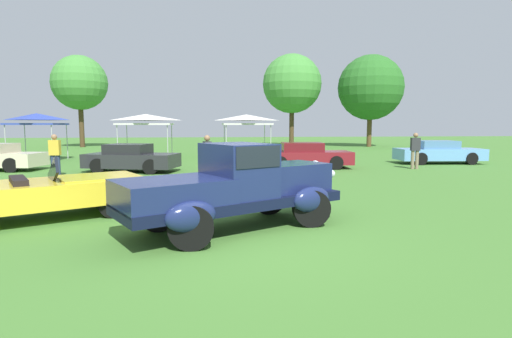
# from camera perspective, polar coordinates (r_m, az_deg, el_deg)

# --- Properties ---
(ground_plane) EXTENTS (120.00, 120.00, 0.00)m
(ground_plane) POSITION_cam_1_polar(r_m,az_deg,el_deg) (7.58, -1.38, -9.54)
(ground_plane) COLOR #42752D
(feature_pickup_truck) EXTENTS (4.63, 3.38, 1.70)m
(feature_pickup_truck) POSITION_cam_1_polar(r_m,az_deg,el_deg) (7.96, -3.00, -2.38)
(feature_pickup_truck) COLOR black
(feature_pickup_truck) RESTS_ON ground_plane
(neighbor_convertible) EXTENTS (4.63, 3.53, 1.40)m
(neighbor_convertible) POSITION_cam_1_polar(r_m,az_deg,el_deg) (10.03, -27.37, -2.95)
(neighbor_convertible) COLOR yellow
(neighbor_convertible) RESTS_ON ground_plane
(show_car_charcoal) EXTENTS (4.25, 2.68, 1.22)m
(show_car_charcoal) POSITION_cam_1_polar(r_m,az_deg,el_deg) (18.57, -17.22, 1.46)
(show_car_charcoal) COLOR #28282D
(show_car_charcoal) RESTS_ON ground_plane
(show_car_burgundy) EXTENTS (4.41, 2.01, 1.22)m
(show_car_burgundy) POSITION_cam_1_polar(r_m,az_deg,el_deg) (19.37, 6.91, 1.89)
(show_car_burgundy) COLOR maroon
(show_car_burgundy) RESTS_ON ground_plane
(show_car_skyblue) EXTENTS (4.55, 2.01, 1.22)m
(show_car_skyblue) POSITION_cam_1_polar(r_m,az_deg,el_deg) (23.61, 24.36, 2.16)
(show_car_skyblue) COLOR #669EDB
(show_car_skyblue) RESTS_ON ground_plane
(spectator_near_truck) EXTENTS (0.41, 0.26, 1.69)m
(spectator_near_truck) POSITION_cam_1_polar(r_m,az_deg,el_deg) (17.90, -26.48, 1.93)
(spectator_near_truck) COLOR #283351
(spectator_near_truck) RESTS_ON ground_plane
(spectator_by_row) EXTENTS (0.33, 0.45, 1.69)m
(spectator_by_row) POSITION_cam_1_polar(r_m,az_deg,el_deg) (14.85, -6.88, 1.78)
(spectator_by_row) COLOR #9E998E
(spectator_by_row) RESTS_ON ground_plane
(spectator_far_side) EXTENTS (0.43, 0.30, 1.69)m
(spectator_far_side) POSITION_cam_1_polar(r_m,az_deg,el_deg) (20.25, 21.54, 2.58)
(spectator_far_side) COLOR #7F7056
(spectator_far_side) RESTS_ON ground_plane
(canopy_tent_left_field) EXTENTS (2.66, 2.66, 2.71)m
(canopy_tent_left_field) POSITION_cam_1_polar(r_m,az_deg,el_deg) (26.28, -28.54, 6.30)
(canopy_tent_left_field) COLOR #B7B7BC
(canopy_tent_left_field) RESTS_ON ground_plane
(canopy_tent_center_field) EXTENTS (3.17, 3.17, 2.71)m
(canopy_tent_center_field) POSITION_cam_1_polar(r_m,az_deg,el_deg) (25.90, -15.30, 6.85)
(canopy_tent_center_field) COLOR #B7B7BC
(canopy_tent_center_field) RESTS_ON ground_plane
(canopy_tent_right_field) EXTENTS (3.03, 3.03, 2.71)m
(canopy_tent_right_field) POSITION_cam_1_polar(r_m,az_deg,el_deg) (26.00, -1.35, 7.06)
(canopy_tent_right_field) COLOR #B7B7BC
(canopy_tent_right_field) RESTS_ON ground_plane
(treeline_far_left) EXTENTS (4.91, 4.91, 8.30)m
(treeline_far_left) POSITION_cam_1_polar(r_m,az_deg,el_deg) (40.73, -23.63, 11.05)
(treeline_far_left) COLOR #47331E
(treeline_far_left) RESTS_ON ground_plane
(treeline_mid_left) EXTENTS (5.49, 5.49, 8.61)m
(treeline_mid_left) POSITION_cam_1_polar(r_m,az_deg,el_deg) (38.73, 5.10, 11.86)
(treeline_mid_left) COLOR #47331E
(treeline_mid_left) RESTS_ON ground_plane
(treeline_center) EXTENTS (5.99, 5.99, 8.47)m
(treeline_center) POSITION_cam_1_polar(r_m,az_deg,el_deg) (39.56, 15.86, 10.97)
(treeline_center) COLOR brown
(treeline_center) RESTS_ON ground_plane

